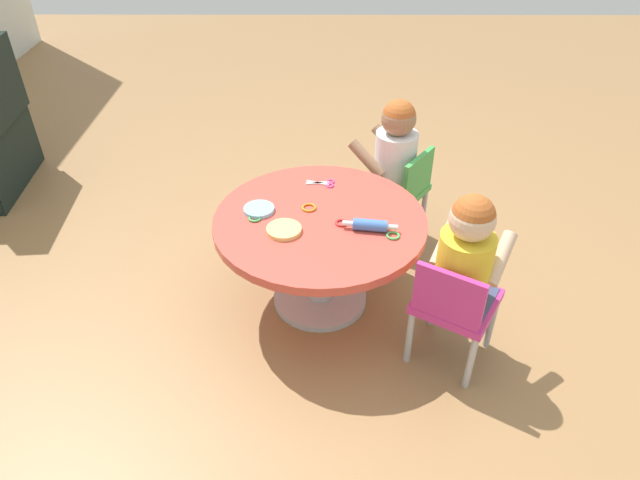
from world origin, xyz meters
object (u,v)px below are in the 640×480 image
object	(u,v)px
child_chair_right	(398,191)
rolling_pin	(370,225)
seated_child_right	(395,149)
craft_scissors	(325,183)
child_chair_left	(454,305)
seated_child_left	(466,254)
craft_table	(320,238)

from	to	relation	value
child_chair_right	rolling_pin	xyz separation A→B (m)	(-0.59, 0.20, 0.19)
child_chair_right	seated_child_right	world-z (taller)	seated_child_right
craft_scissors	child_chair_left	bearing A→B (deg)	-141.87
child_chair_right	seated_child_right	xyz separation A→B (m)	(0.02, 0.03, 0.23)
seated_child_left	craft_scissors	world-z (taller)	seated_child_left
craft_table	child_chair_right	distance (m)	0.64
craft_table	seated_child_left	size ratio (longest dim) A/B	1.81
seated_child_left	craft_scissors	xyz separation A→B (m)	(0.61, 0.53, -0.06)
child_chair_right	craft_scissors	xyz separation A→B (m)	(-0.21, 0.38, 0.17)
rolling_pin	craft_scissors	size ratio (longest dim) A/B	1.68
craft_table	child_chair_left	xyz separation A→B (m)	(-0.36, -0.53, -0.06)
child_chair_left	child_chair_right	bearing A→B (deg)	8.24
child_chair_right	craft_scissors	size ratio (longest dim) A/B	3.89
child_chair_right	rolling_pin	size ratio (longest dim) A/B	2.32
craft_table	seated_child_left	xyz separation A→B (m)	(-0.33, -0.55, 0.17)
craft_table	child_chair_left	distance (m)	0.64
craft_table	craft_scissors	xyz separation A→B (m)	(0.28, -0.02, 0.11)
craft_table	child_chair_left	world-z (taller)	child_chair_left
seated_child_right	craft_scissors	xyz separation A→B (m)	(-0.24, 0.35, -0.06)
rolling_pin	child_chair_right	bearing A→B (deg)	-18.47
child_chair_left	child_chair_right	xyz separation A→B (m)	(0.86, 0.12, 0.00)
child_chair_left	seated_child_right	xyz separation A→B (m)	(0.89, 0.16, 0.23)
child_chair_left	craft_scissors	size ratio (longest dim) A/B	3.89
craft_table	seated_child_right	size ratio (longest dim) A/B	1.81
rolling_pin	seated_child_right	bearing A→B (deg)	-15.03
rolling_pin	craft_table	bearing A→B (deg)	66.53
craft_table	seated_child_left	world-z (taller)	seated_child_left
child_chair_right	craft_table	bearing A→B (deg)	140.98
rolling_pin	craft_scissors	bearing A→B (deg)	26.54
craft_table	craft_scissors	world-z (taller)	craft_scissors
craft_scissors	seated_child_right	bearing A→B (deg)	-55.84
craft_scissors	rolling_pin	bearing A→B (deg)	-153.46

